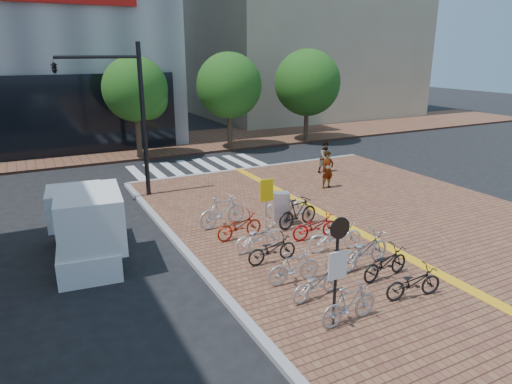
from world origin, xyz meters
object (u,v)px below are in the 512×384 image
bike_1 (316,283)px  bike_2 (294,267)px  notice_sign (338,259)px  yellow_sign (266,195)px  utility_box (281,209)px  bike_11 (316,226)px  bike_10 (335,236)px  pedestrian_b (325,157)px  bike_4 (258,237)px  bike_0 (349,304)px  bike_5 (239,226)px  bike_8 (385,263)px  box_truck (86,226)px  bike_13 (286,205)px  bike_3 (272,249)px  traffic_light_pole (104,93)px  bike_7 (414,283)px  bike_9 (364,250)px  bike_12 (298,213)px  pedestrian_a (328,170)px  bike_6 (222,211)px

bike_1 → bike_2: size_ratio=1.00×
notice_sign → yellow_sign: bearing=76.1°
utility_box → bike_11: bearing=-76.5°
bike_10 → pedestrian_b: size_ratio=1.14×
bike_4 → bike_10: size_ratio=0.93×
bike_1 → notice_sign: bearing=155.1°
bike_0 → yellow_sign: (1.12, 6.17, 0.80)m
bike_2 → utility_box: size_ratio=1.27×
bike_5 → bike_8: bearing=-156.9°
yellow_sign → box_truck: box_truck is taller
bike_11 → bike_13: bike_11 is taller
bike_3 → bike_5: 2.15m
utility_box → notice_sign: size_ratio=0.46×
traffic_light_pole → box_truck: traffic_light_pole is taller
bike_10 → notice_sign: 4.47m
bike_2 → bike_4: bearing=-0.1°
bike_8 → utility_box: 4.93m
bike_4 → bike_10: bearing=-123.9°
bike_7 → box_truck: size_ratio=0.38×
bike_0 → yellow_sign: size_ratio=0.88×
bike_9 → bike_12: size_ratio=1.11×
traffic_light_pole → bike_11: bearing=-55.4°
bike_12 → traffic_light_pole: traffic_light_pole is taller
bike_9 → bike_12: bike_12 is taller
bike_1 → bike_7: 2.53m
bike_2 → bike_13: 5.39m
bike_11 → utility_box: utility_box is taller
bike_0 → bike_3: bearing=-2.6°
pedestrian_b → bike_0: bearing=-128.4°
bike_5 → pedestrian_b: bearing=-58.2°
bike_5 → bike_11: bearing=-123.8°
bike_11 → bike_13: bearing=-1.2°
pedestrian_a → yellow_sign: bearing=-152.0°
pedestrian_b → bike_10: bearing=-128.9°
bike_10 → yellow_sign: yellow_sign is taller
bike_5 → pedestrian_a: 7.20m
bike_6 → bike_7: (2.40, -6.95, -0.16)m
bike_7 → bike_8: size_ratio=0.96×
traffic_light_pole → box_truck: 6.75m
bike_10 → bike_11: 1.10m
bike_0 → pedestrian_a: (6.12, 9.38, 0.39)m
bike_7 → bike_13: size_ratio=0.97×
bike_3 → notice_sign: bearing=173.6°
pedestrian_a → bike_4: bearing=-146.9°
bike_11 → bike_12: bike_12 is taller
bike_0 → utility_box: utility_box is taller
bike_0 → bike_11: size_ratio=0.94×
box_truck → bike_3: bearing=-32.6°
bike_4 → pedestrian_b: (7.73, 7.17, 0.37)m
bike_2 → bike_10: (2.30, 1.22, 0.02)m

